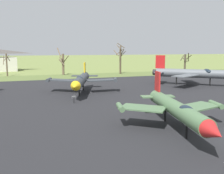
{
  "coord_description": "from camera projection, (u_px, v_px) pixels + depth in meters",
  "views": [
    {
      "loc": [
        -16.9,
        -15.01,
        7.18
      ],
      "look_at": [
        -3.86,
        21.14,
        1.51
      ],
      "focal_mm": 41.14,
      "sensor_mm": 36.0,
      "label": 1
    }
  ],
  "objects": [
    {
      "name": "jet_fighter_rear_center",
      "position": [
        176.0,
        109.0,
        22.62
      ],
      "size": [
        10.19,
        14.14,
        4.8
      ],
      "color": "#4C6B47",
      "rests_on": "ground"
    },
    {
      "name": "asphalt_apron",
      "position": [
        146.0,
        99.0,
        36.96
      ],
      "size": [
        84.87,
        58.27,
        0.05
      ],
      "primitive_type": "cube",
      "color": "black",
      "rests_on": "ground"
    },
    {
      "name": "grass_verge_strip",
      "position": [
        86.0,
        76.0,
        69.65
      ],
      "size": [
        144.87,
        12.0,
        0.06
      ],
      "primitive_type": "cube",
      "color": "#566632",
      "rests_on": "ground"
    },
    {
      "name": "bare_tree_center",
      "position": [
        63.0,
        63.0,
        71.42
      ],
      "size": [
        3.08,
        3.02,
        7.62
      ],
      "color": "brown",
      "rests_on": "ground"
    },
    {
      "name": "jet_fighter_rear_left",
      "position": [
        81.0,
        80.0,
        41.72
      ],
      "size": [
        12.0,
        14.99,
        4.79
      ],
      "color": "#33383D",
      "rests_on": "ground"
    },
    {
      "name": "bare_tree_left_of_center",
      "position": [
        7.0,
        64.0,
        68.05
      ],
      "size": [
        1.81,
        1.81,
        6.07
      ],
      "color": "brown",
      "rests_on": "ground"
    },
    {
      "name": "bare_tree_far_right",
      "position": [
        120.0,
        58.0,
        75.03
      ],
      "size": [
        2.58,
        2.99,
        9.01
      ],
      "color": "brown",
      "rests_on": "ground"
    },
    {
      "name": "bare_tree_backdrop_extra",
      "position": [
        185.0,
        62.0,
        82.87
      ],
      "size": [
        3.32,
        3.28,
        6.1
      ],
      "color": "#42382D",
      "rests_on": "ground"
    },
    {
      "name": "bare_tree_right_of_center",
      "position": [
        120.0,
        60.0,
        74.72
      ],
      "size": [
        2.54,
        2.41,
        7.37
      ],
      "color": "brown",
      "rests_on": "ground"
    },
    {
      "name": "info_placard_rear_left",
      "position": [
        74.0,
        99.0,
        34.21
      ],
      "size": [
        0.55,
        0.29,
        1.01
      ],
      "color": "black",
      "rests_on": "ground"
    },
    {
      "name": "jet_fighter_front_right",
      "position": [
        196.0,
        73.0,
        50.76
      ],
      "size": [
        15.2,
        14.14,
        5.96
      ],
      "color": "#565B60",
      "rests_on": "ground"
    }
  ]
}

